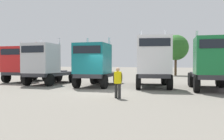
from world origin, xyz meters
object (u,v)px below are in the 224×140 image
(semi_truck_green, at_px, (212,64))
(visitor_in_hivis, at_px, (118,81))
(semi_truck_silver, at_px, (46,64))
(semi_truck_teal, at_px, (95,64))
(semi_truck_red, at_px, (23,64))
(semi_truck_white, at_px, (153,62))

(semi_truck_green, xyz_separation_m, visitor_in_hivis, (-4.61, -5.61, -0.91))
(semi_truck_silver, distance_m, semi_truck_teal, 4.85)
(semi_truck_red, distance_m, semi_truck_silver, 4.16)
(semi_truck_teal, height_order, visitor_in_hivis, semi_truck_teal)
(semi_truck_teal, bearing_deg, semi_truck_green, 86.27)
(semi_truck_white, xyz_separation_m, semi_truck_green, (4.10, -0.23, -0.12))
(visitor_in_hivis, bearing_deg, semi_truck_silver, 90.11)
(semi_truck_silver, bearing_deg, visitor_in_hivis, 55.47)
(semi_truck_silver, xyz_separation_m, visitor_in_hivis, (8.79, -4.74, -0.88))
(semi_truck_red, relative_size, semi_truck_green, 0.96)
(semi_truck_red, height_order, visitor_in_hivis, semi_truck_red)
(semi_truck_white, distance_m, visitor_in_hivis, 5.96)
(semi_truck_teal, bearing_deg, visitor_in_hivis, 30.27)
(visitor_in_hivis, bearing_deg, semi_truck_green, -10.97)
(semi_truck_silver, xyz_separation_m, semi_truck_green, (13.40, 0.87, 0.04))
(semi_truck_teal, bearing_deg, semi_truck_white, 93.70)
(semi_truck_silver, bearing_deg, semi_truck_red, -113.96)
(semi_truck_white, bearing_deg, visitor_in_hivis, -21.34)
(semi_truck_silver, distance_m, visitor_in_hivis, 10.02)
(semi_truck_teal, height_order, semi_truck_green, semi_truck_green)
(semi_truck_red, bearing_deg, semi_truck_teal, 75.28)
(semi_truck_red, distance_m, semi_truck_white, 13.26)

